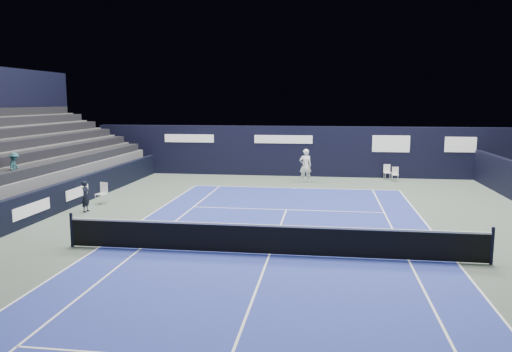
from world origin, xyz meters
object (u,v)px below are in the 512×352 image
(folding_chair_back_a, at_px, (387,171))
(folding_chair_back_b, at_px, (395,173))
(line_judge_chair, at_px, (102,192))
(tennis_net, at_px, (270,239))
(tennis_player, at_px, (305,166))

(folding_chair_back_a, relative_size, folding_chair_back_b, 1.08)
(folding_chair_back_b, relative_size, line_judge_chair, 0.87)
(line_judge_chair, height_order, tennis_net, tennis_net)
(folding_chair_back_a, relative_size, tennis_net, 0.07)
(line_judge_chair, bearing_deg, tennis_player, 57.71)
(line_judge_chair, relative_size, tennis_net, 0.07)
(folding_chair_back_a, distance_m, folding_chair_back_b, 0.74)
(folding_chair_back_b, height_order, line_judge_chair, line_judge_chair)
(folding_chair_back_b, relative_size, tennis_player, 0.43)
(folding_chair_back_b, xyz_separation_m, line_judge_chair, (-14.11, -8.49, 0.07))
(line_judge_chair, xyz_separation_m, tennis_player, (8.91, 7.35, 0.42))
(folding_chair_back_b, distance_m, tennis_net, 16.12)
(folding_chair_back_a, xyz_separation_m, tennis_net, (-5.29, -15.71, -0.00))
(folding_chair_back_a, distance_m, tennis_net, 16.58)
(tennis_net, bearing_deg, tennis_player, 88.02)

